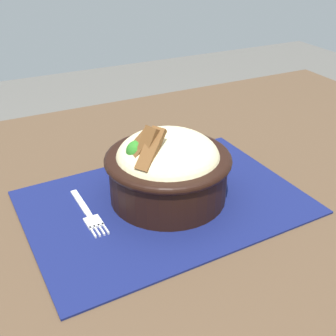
# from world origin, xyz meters

# --- Properties ---
(table) EXTENTS (1.34, 0.91, 0.70)m
(table) POSITION_xyz_m (0.00, 0.00, 0.64)
(table) COLOR #4C3826
(table) RESTS_ON ground_plane
(placemat) EXTENTS (0.42, 0.30, 0.00)m
(placemat) POSITION_xyz_m (-0.01, -0.03, 0.70)
(placemat) COLOR #11194C
(placemat) RESTS_ON table
(bowl) EXTENTS (0.21, 0.21, 0.13)m
(bowl) POSITION_xyz_m (-0.02, -0.04, 0.76)
(bowl) COLOR black
(bowl) RESTS_ON placemat
(fork) EXTENTS (0.02, 0.13, 0.00)m
(fork) POSITION_xyz_m (0.10, -0.04, 0.71)
(fork) COLOR silver
(fork) RESTS_ON placemat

